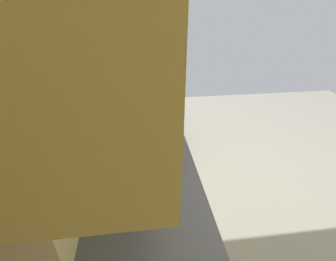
# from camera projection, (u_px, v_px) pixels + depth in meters

# --- Properties ---
(ground_plane) EXTENTS (5.80, 5.80, 0.00)m
(ground_plane) POSITION_uv_depth(u_px,v_px,m) (265.00, 204.00, 2.36)
(ground_plane) COLOR gray
(wall_back) EXTENTS (3.74, 0.12, 2.62)m
(wall_back) POSITION_uv_depth(u_px,v_px,m) (83.00, 82.00, 1.55)
(wall_back) COLOR #DCC679
(wall_back) RESTS_ON ground_plane
(counter_run) EXTENTS (2.85, 0.63, 0.88)m
(counter_run) POSITION_uv_depth(u_px,v_px,m) (147.00, 216.00, 1.69)
(counter_run) COLOR tan
(counter_run) RESTS_ON ground_plane
(upper_cabinets) EXTENTS (1.86, 0.35, 0.58)m
(upper_cabinets) POSITION_uv_depth(u_px,v_px,m) (105.00, 3.00, 1.02)
(upper_cabinets) COLOR tan
(oven_range) EXTENTS (0.64, 0.68, 1.06)m
(oven_range) POSITION_uv_depth(u_px,v_px,m) (143.00, 111.00, 3.19)
(oven_range) COLOR black
(oven_range) RESTS_ON ground_plane
(microwave) EXTENTS (0.50, 0.36, 0.30)m
(microwave) POSITION_uv_depth(u_px,v_px,m) (140.00, 140.00, 1.45)
(microwave) COLOR white
(microwave) RESTS_ON counter_run
(bowl) EXTENTS (0.13, 0.13, 0.06)m
(bowl) POSITION_uv_depth(u_px,v_px,m) (148.00, 95.00, 2.43)
(bowl) COLOR #D84C47
(bowl) RESTS_ON counter_run
(kettle) EXTENTS (0.18, 0.13, 0.16)m
(kettle) POSITION_uv_depth(u_px,v_px,m) (151.00, 109.00, 2.04)
(kettle) COLOR black
(kettle) RESTS_ON counter_run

